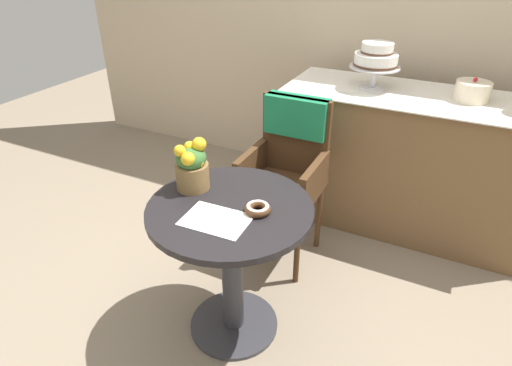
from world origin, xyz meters
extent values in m
plane|color=gray|center=(0.00, 0.00, 0.00)|extent=(8.00, 8.00, 0.00)
cylinder|color=black|center=(0.00, 0.00, 0.70)|extent=(0.72, 0.72, 0.03)
cylinder|color=#333338|center=(0.00, 0.00, 0.34)|extent=(0.10, 0.10, 0.69)
cylinder|color=#333338|center=(0.00, 0.00, 0.01)|extent=(0.44, 0.44, 0.02)
cube|color=#472D19|center=(-0.02, 0.62, 0.47)|extent=(0.42, 0.42, 0.04)
cube|color=#472D19|center=(-0.02, 0.81, 0.72)|extent=(0.40, 0.04, 0.46)
cube|color=#472D19|center=(-0.21, 0.62, 0.58)|extent=(0.04, 0.38, 0.18)
cube|color=#472D19|center=(0.17, 0.62, 0.58)|extent=(0.04, 0.38, 0.18)
cube|color=#197247|center=(-0.02, 0.81, 0.84)|extent=(0.36, 0.11, 0.22)
cylinder|color=#472D19|center=(-0.20, 0.44, 0.23)|extent=(0.03, 0.03, 0.45)
cylinder|color=#472D19|center=(0.16, 0.44, 0.23)|extent=(0.03, 0.03, 0.45)
cylinder|color=#472D19|center=(-0.20, 0.80, 0.23)|extent=(0.03, 0.03, 0.45)
cylinder|color=#472D19|center=(0.16, 0.80, 0.23)|extent=(0.03, 0.03, 0.45)
cube|color=white|center=(0.00, -0.11, 0.72)|extent=(0.27, 0.20, 0.00)
torus|color=#4C2D19|center=(0.13, 0.01, 0.74)|extent=(0.11, 0.11, 0.03)
torus|color=white|center=(0.13, 0.01, 0.75)|extent=(0.10, 0.10, 0.02)
cylinder|color=brown|center=(-0.23, 0.06, 0.78)|extent=(0.15, 0.15, 0.12)
ellipsoid|color=#38662D|center=(-0.23, 0.06, 0.87)|extent=(0.14, 0.14, 0.10)
sphere|color=gold|center=(-0.19, 0.06, 0.87)|extent=(0.06, 0.06, 0.06)
sphere|color=gold|center=(-0.20, 0.10, 0.93)|extent=(0.06, 0.06, 0.06)
sphere|color=gold|center=(-0.24, 0.08, 0.92)|extent=(0.05, 0.05, 0.05)
sphere|color=gold|center=(-0.26, 0.07, 0.89)|extent=(0.05, 0.05, 0.05)
sphere|color=gold|center=(-0.25, 0.02, 0.92)|extent=(0.05, 0.05, 0.05)
sphere|color=gold|center=(-0.21, 0.01, 0.89)|extent=(0.06, 0.06, 0.06)
cube|color=brown|center=(0.55, 1.30, 0.45)|extent=(1.50, 0.56, 0.90)
cube|color=white|center=(0.55, 1.30, 0.90)|extent=(1.56, 0.62, 0.01)
cylinder|color=silver|center=(0.28, 1.30, 0.91)|extent=(0.16, 0.16, 0.01)
cylinder|color=silver|center=(0.28, 1.30, 0.97)|extent=(0.03, 0.03, 0.12)
cylinder|color=silver|center=(0.28, 1.30, 1.03)|extent=(0.30, 0.30, 0.01)
cylinder|color=white|center=(0.28, 1.30, 1.08)|extent=(0.26, 0.25, 0.08)
cylinder|color=#4C2D1E|center=(0.28, 1.30, 1.05)|extent=(0.26, 0.26, 0.01)
cylinder|color=white|center=(0.28, 1.30, 1.14)|extent=(0.19, 0.19, 0.06)
cylinder|color=#4C2D1E|center=(0.28, 1.30, 1.12)|extent=(0.19, 0.19, 0.01)
cylinder|color=beige|center=(0.83, 1.33, 0.95)|extent=(0.19, 0.19, 0.11)
sphere|color=red|center=(0.83, 1.33, 1.02)|extent=(0.02, 0.02, 0.02)
camera|label=1|loc=(0.78, -1.33, 1.73)|focal=30.35mm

